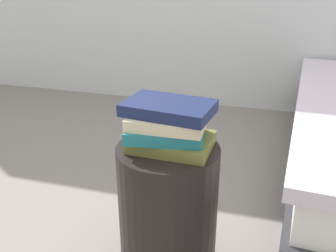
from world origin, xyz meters
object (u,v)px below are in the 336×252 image
Objects in this scene: book_teal at (165,132)px; book_navy at (170,108)px; book_olive at (171,142)px; side_table at (168,212)px; book_cream at (168,120)px.

book_teal is 0.88× the size of book_navy.
book_olive is 0.12m from book_navy.
book_cream is at bearing -53.93° from side_table.
book_teal is at bearing -115.02° from book_navy.
book_teal is (-0.01, -0.01, 0.33)m from side_table.
side_table is 1.92× the size of book_olive.
book_teal reaches higher than book_olive.
book_cream reaches higher than book_teal.
book_navy reaches higher than book_olive.
book_cream is at bearing 16.18° from book_teal.
book_olive is at bearing 34.76° from side_table.
book_cream reaches higher than book_olive.
side_table is 1.82× the size of book_navy.
book_teal is 1.01× the size of book_cream.
book_navy is at bearing 84.08° from book_cream.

